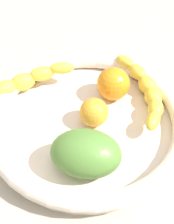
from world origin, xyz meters
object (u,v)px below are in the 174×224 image
(banana_draped_right, at_px, (15,85))
(mango_green, at_px, (86,153))
(fruit_bowl, at_px, (87,121))
(banana_draped_left, at_px, (146,90))
(orange_mid_left, at_px, (94,113))
(orange_front, at_px, (113,84))

(banana_draped_right, bearing_deg, mango_green, 114.55)
(fruit_bowl, height_order, mango_green, mango_green)
(fruit_bowl, height_order, banana_draped_left, banana_draped_left)
(orange_mid_left, relative_size, mango_green, 0.46)
(banana_draped_right, bearing_deg, banana_draped_left, 163.39)
(fruit_bowl, bearing_deg, mango_green, 73.62)
(fruit_bowl, relative_size, orange_mid_left, 6.89)
(banana_draped_right, xyz_separation_m, orange_front, (-0.18, 0.05, 0.00))
(orange_front, xyz_separation_m, orange_mid_left, (0.05, 0.06, -0.01))
(fruit_bowl, xyz_separation_m, orange_front, (-0.07, -0.06, 0.02))
(fruit_bowl, xyz_separation_m, mango_green, (0.03, 0.09, 0.03))
(orange_mid_left, distance_m, mango_green, 0.09)
(banana_draped_right, bearing_deg, fruit_bowl, 137.54)
(mango_green, bearing_deg, orange_mid_left, -113.85)
(orange_front, bearing_deg, banana_draped_right, -14.61)
(banana_draped_left, height_order, orange_front, orange_front)
(banana_draped_left, xyz_separation_m, mango_green, (0.15, 0.12, 0.01))
(fruit_bowl, distance_m, mango_green, 0.09)
(mango_green, bearing_deg, banana_draped_right, -65.45)
(orange_mid_left, bearing_deg, banana_draped_left, -163.61)
(orange_front, distance_m, orange_mid_left, 0.08)
(fruit_bowl, bearing_deg, banana_draped_right, -42.46)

